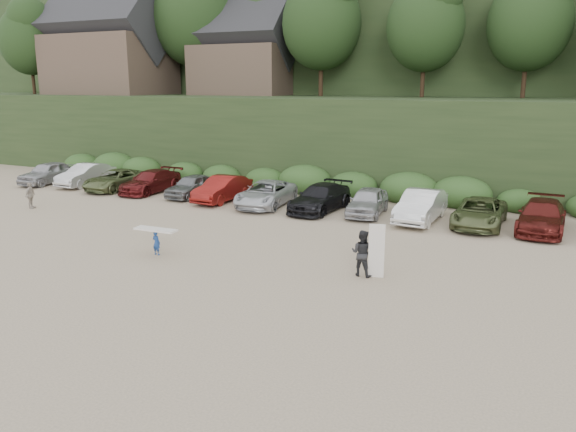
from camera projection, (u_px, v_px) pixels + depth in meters
The scene contains 6 objects.
ground at pixel (217, 258), 23.11m from camera, with size 120.00×120.00×0.00m, color tan.
hillside_backdrop at pixel (417, 36), 52.26m from camera, with size 90.00×41.50×28.00m.
parked_cars at pixel (290, 195), 32.29m from camera, with size 40.09×5.83×1.61m.
distant_walker at pixel (30, 195), 32.00m from camera, with size 0.88×0.36×1.50m, color gray.
child_surfer at pixel (156, 237), 23.32m from camera, with size 1.91×0.60×1.13m.
adult_surfer at pixel (363, 253), 20.74m from camera, with size 1.33×0.73×2.07m.
Camera 1 is at (11.99, -18.76, 7.03)m, focal length 35.00 mm.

